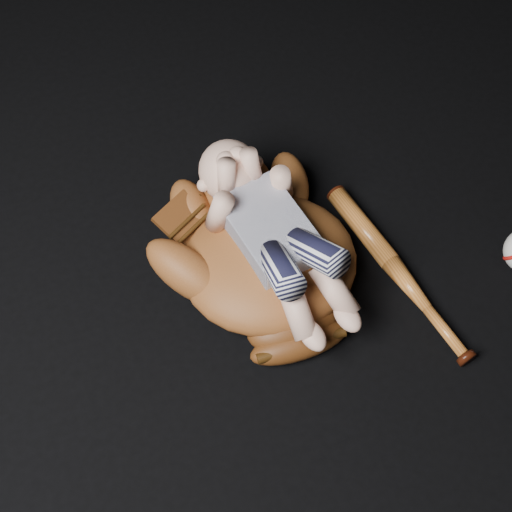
# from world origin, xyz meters

# --- Properties ---
(baseball_glove) EXTENTS (0.39, 0.44, 0.13)m
(baseball_glove) POSITION_xyz_m (-0.05, 0.12, 0.07)
(baseball_glove) COLOR brown
(baseball_glove) RESTS_ON ground
(newborn_baby) EXTENTS (0.24, 0.42, 0.16)m
(newborn_baby) POSITION_xyz_m (-0.03, 0.11, 0.13)
(newborn_baby) COLOR #E4AD93
(newborn_baby) RESTS_ON baseball_glove
(baseball_bat) EXTENTS (0.09, 0.39, 0.04)m
(baseball_bat) POSITION_xyz_m (0.16, 0.04, 0.02)
(baseball_bat) COLOR #B46022
(baseball_bat) RESTS_ON ground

